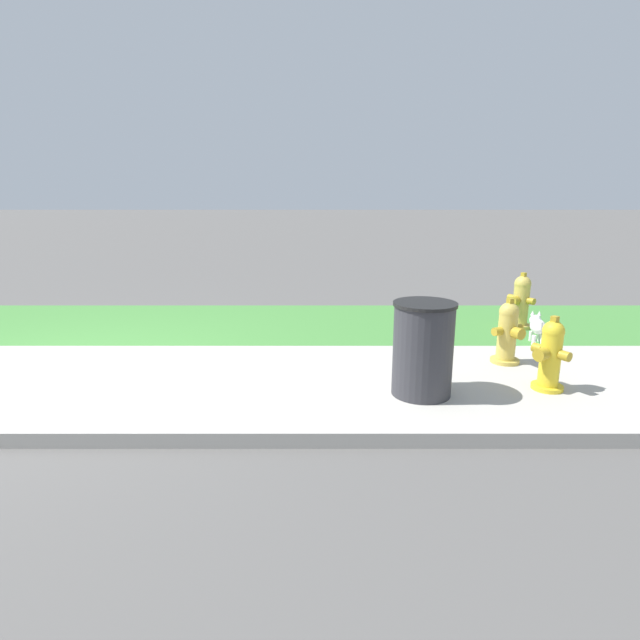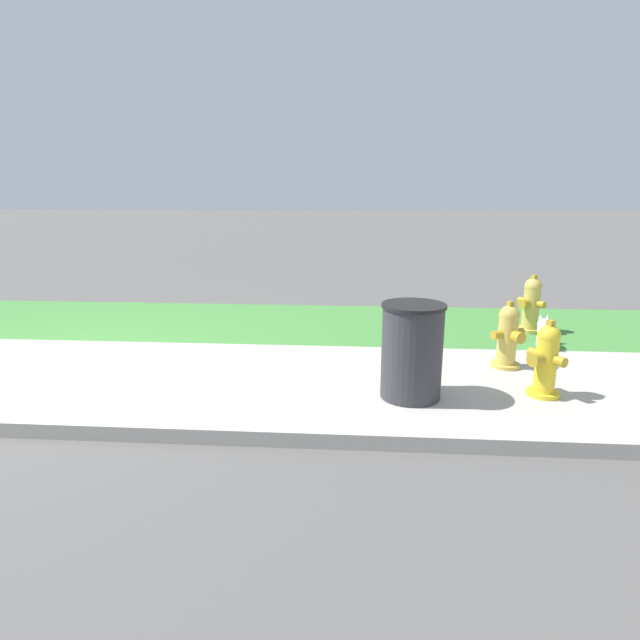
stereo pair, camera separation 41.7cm
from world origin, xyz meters
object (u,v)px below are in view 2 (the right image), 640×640
object	(u,v)px
fire_hydrant_far_end	(531,305)
fire_hydrant_mid_block	(546,361)
small_white_dog	(545,330)
fire_hydrant_by_grass_verge	(508,336)
trash_bin	(412,351)

from	to	relation	value
fire_hydrant_far_end	fire_hydrant_mid_block	xyz separation A→B (m)	(-0.61, -2.26, -0.03)
small_white_dog	fire_hydrant_far_end	bearing A→B (deg)	8.48
fire_hydrant_by_grass_verge	fire_hydrant_mid_block	bearing A→B (deg)	73.48
fire_hydrant_by_grass_verge	fire_hydrant_far_end	xyz separation A→B (m)	(0.72, 1.49, 0.03)
fire_hydrant_far_end	trash_bin	distance (m)	2.99
fire_hydrant_by_grass_verge	small_white_dog	size ratio (longest dim) A/B	1.59
fire_hydrant_far_end	trash_bin	bearing A→B (deg)	107.65
fire_hydrant_mid_block	small_white_dog	xyz separation A→B (m)	(0.55, 1.55, -0.13)
fire_hydrant_mid_block	trash_bin	size ratio (longest dim) A/B	0.82
trash_bin	fire_hydrant_far_end	bearing A→B (deg)	52.64
fire_hydrant_by_grass_verge	small_white_dog	distance (m)	1.04
fire_hydrant_by_grass_verge	small_white_dog	world-z (taller)	fire_hydrant_by_grass_verge
fire_hydrant_mid_block	small_white_dog	world-z (taller)	fire_hydrant_mid_block
fire_hydrant_far_end	small_white_dog	xyz separation A→B (m)	(-0.06, -0.71, -0.16)
fire_hydrant_by_grass_verge	trash_bin	distance (m)	1.40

